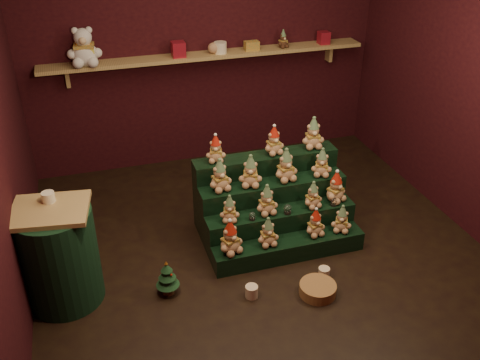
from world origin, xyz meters
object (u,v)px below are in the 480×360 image
object	(u,v)px
mini_christmas_tree	(167,278)
wicker_basket	(318,289)
snow_globe_c	(334,202)
brown_bear	(283,39)
white_bear	(83,41)
snow_globe_a	(252,216)
riser_tier_front	(289,249)
mug_right	(324,273)
mug_left	(252,291)
side_table	(59,255)
snow_globe_b	(288,209)

from	to	relation	value
mini_christmas_tree	wicker_basket	world-z (taller)	mini_christmas_tree
snow_globe_c	brown_bear	size ratio (longest dim) A/B	0.43
snow_globe_c	white_bear	size ratio (longest dim) A/B	0.17
wicker_basket	snow_globe_a	bearing A→B (deg)	116.41
riser_tier_front	mug_right	size ratio (longest dim) A/B	14.21
white_bear	mug_right	bearing A→B (deg)	-49.58
snow_globe_c	mini_christmas_tree	bearing A→B (deg)	-168.99
riser_tier_front	snow_globe_a	xyz separation A→B (m)	(-0.30, 0.16, 0.31)
snow_globe_a	mug_right	size ratio (longest dim) A/B	0.78
snow_globe_c	mug_left	xyz separation A→B (m)	(-0.98, -0.56, -0.35)
mug_left	brown_bear	bearing A→B (deg)	64.46
snow_globe_c	side_table	bearing A→B (deg)	-177.11
snow_globe_a	snow_globe_c	xyz separation A→B (m)	(0.79, -0.00, 0.00)
riser_tier_front	snow_globe_a	world-z (taller)	snow_globe_a
snow_globe_b	mug_left	world-z (taller)	snow_globe_b
wicker_basket	mug_right	bearing A→B (deg)	51.83
snow_globe_b	snow_globe_c	bearing A→B (deg)	-0.00
snow_globe_b	wicker_basket	xyz separation A→B (m)	(0.01, -0.69, -0.36)
riser_tier_front	snow_globe_b	bearing A→B (deg)	76.36
side_table	riser_tier_front	bearing A→B (deg)	7.46
snow_globe_a	mug_left	distance (m)	0.69
side_table	mini_christmas_tree	xyz separation A→B (m)	(0.80, -0.19, -0.27)
wicker_basket	side_table	bearing A→B (deg)	163.91
snow_globe_a	wicker_basket	bearing A→B (deg)	-63.59
mug_left	brown_bear	xyz separation A→B (m)	(1.15, 2.41, 1.36)
riser_tier_front	mug_right	distance (m)	0.41
snow_globe_a	mug_left	world-z (taller)	snow_globe_a
side_table	wicker_basket	xyz separation A→B (m)	(1.98, -0.57, -0.38)
white_bear	wicker_basket	bearing A→B (deg)	-53.68
wicker_basket	mini_christmas_tree	bearing A→B (deg)	162.24
white_bear	mini_christmas_tree	bearing A→B (deg)	-75.46
riser_tier_front	mini_christmas_tree	distance (m)	1.14
wicker_basket	white_bear	xyz separation A→B (m)	(-1.54, 2.54, 1.52)
mini_christmas_tree	brown_bear	world-z (taller)	brown_bear
snow_globe_a	wicker_basket	distance (m)	0.85
snow_globe_a	mini_christmas_tree	world-z (taller)	snow_globe_a
mug_right	side_table	bearing A→B (deg)	169.36
side_table	mini_christmas_tree	distance (m)	0.87
side_table	white_bear	distance (m)	2.31
snow_globe_b	mug_right	bearing A→B (deg)	-74.40
mini_christmas_tree	riser_tier_front	bearing A→B (deg)	7.88
mini_christmas_tree	wicker_basket	distance (m)	1.24
snow_globe_b	snow_globe_a	bearing A→B (deg)	-180.00
snow_globe_b	wicker_basket	size ratio (longest dim) A/B	0.30
white_bear	snow_globe_c	bearing A→B (deg)	-37.73
snow_globe_a	white_bear	world-z (taller)	white_bear
riser_tier_front	side_table	size ratio (longest dim) A/B	1.61
mug_right	wicker_basket	size ratio (longest dim) A/B	0.32
mug_left	wicker_basket	world-z (taller)	mug_left
snow_globe_c	brown_bear	world-z (taller)	brown_bear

